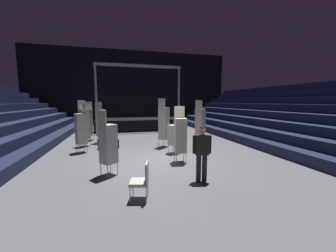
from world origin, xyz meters
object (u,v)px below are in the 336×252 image
chair_stack_front_right (200,123)px  chair_stack_rear_right (89,121)px  stage_riser (139,123)px  equipment_road_case (108,144)px  chair_stack_mid_left (101,122)px  chair_stack_mid_right (180,135)px  chair_stack_rear_left (84,123)px  chair_stack_mid_centre (174,134)px  chair_stack_front_left (108,143)px  man_with_tie (202,150)px  chair_stack_aisle_left (164,123)px  loose_chair_near_man (142,179)px  chair_stack_rear_centre (81,128)px

chair_stack_front_right → chair_stack_rear_right: 6.79m
stage_riser → equipment_road_case: stage_riser is taller
chair_stack_mid_left → chair_stack_mid_right: bearing=-22.7°
chair_stack_rear_left → equipment_road_case: (1.25, -0.93, -1.00)m
chair_stack_mid_right → chair_stack_rear_left: 5.73m
chair_stack_front_right → chair_stack_mid_centre: (-1.93, -1.43, -0.34)m
chair_stack_front_left → chair_stack_rear_left: bearing=159.4°
chair_stack_mid_left → chair_stack_rear_left: bearing=-103.0°
chair_stack_rear_left → man_with_tie: bearing=90.4°
chair_stack_mid_centre → equipment_road_case: size_ratio=1.99×
chair_stack_front_left → chair_stack_rear_right: bearing=154.9°
stage_riser → chair_stack_aisle_left: (0.63, -6.80, 0.71)m
chair_stack_front_left → equipment_road_case: chair_stack_front_left is taller
chair_stack_front_left → chair_stack_rear_right: size_ratio=0.89×
chair_stack_rear_right → chair_stack_front_left: bearing=95.5°
chair_stack_front_right → chair_stack_mid_left: 5.74m
chair_stack_rear_right → equipment_road_case: size_ratio=2.66×
loose_chair_near_man → stage_riser: bearing=8.8°
chair_stack_mid_left → equipment_road_case: size_ratio=2.66×
chair_stack_front_right → equipment_road_case: bearing=-129.9°
chair_stack_front_right → loose_chair_near_man: chair_stack_front_right is taller
chair_stack_mid_centre → man_with_tie: bearing=160.8°
chair_stack_rear_left → chair_stack_aisle_left: chair_stack_aisle_left is taller
chair_stack_mid_right → chair_stack_aisle_left: chair_stack_aisle_left is taller
chair_stack_mid_right → equipment_road_case: (-2.86, 3.05, -0.87)m
chair_stack_rear_left → chair_stack_aisle_left: bearing=129.7°
chair_stack_front_left → stage_riser: bearing=131.4°
chair_stack_mid_right → loose_chair_near_man: bearing=60.6°
chair_stack_front_left → chair_stack_rear_centre: (-1.36, 3.35, 0.08)m
stage_riser → chair_stack_rear_centre: stage_riser is taller
chair_stack_front_right → chair_stack_rear_centre: (-6.14, -0.20, -0.08)m
chair_stack_mid_left → chair_stack_rear_centre: bearing=-76.4°
chair_stack_front_right → chair_stack_rear_left: 6.31m
chair_stack_rear_left → equipment_road_case: 1.85m
stage_riser → chair_stack_rear_left: (-3.49, -5.64, 0.67)m
chair_stack_front_left → equipment_road_case: bearing=145.3°
chair_stack_mid_left → chair_stack_mid_right: chair_stack_mid_left is taller
chair_stack_rear_right → chair_stack_rear_centre: chair_stack_rear_right is taller
chair_stack_rear_right → man_with_tie: bearing=111.5°
stage_riser → chair_stack_rear_right: stage_riser is taller
stage_riser → chair_stack_aisle_left: bearing=-84.7°
man_with_tie → chair_stack_rear_right: (-4.11, 7.65, 0.24)m
chair_stack_rear_centre → chair_stack_front_left: bearing=176.4°
chair_stack_mid_right → chair_stack_rear_right: size_ratio=0.93×
chair_stack_front_left → man_with_tie: bearing=28.0°
chair_stack_mid_left → chair_stack_front_right: bearing=12.8°
chair_stack_rear_right → equipment_road_case: 3.04m
chair_stack_mid_centre → chair_stack_rear_left: bearing=41.5°
stage_riser → chair_stack_rear_left: stage_riser is taller
chair_stack_mid_right → chair_stack_rear_left: bearing=-38.6°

